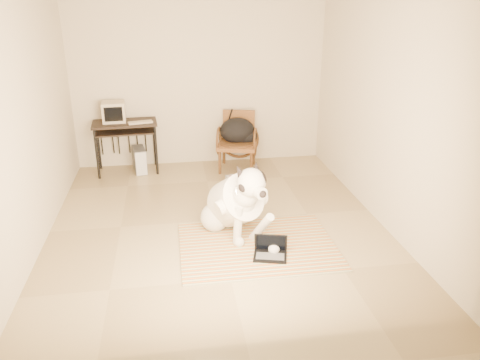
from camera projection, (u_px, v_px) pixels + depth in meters
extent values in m
plane|color=#9F8A61|center=(216.00, 220.00, 5.86)|extent=(4.50, 4.50, 0.00)
plane|color=beige|center=(200.00, 81.00, 7.42)|extent=(4.50, 0.00, 4.50)
plane|color=beige|center=(247.00, 191.00, 3.29)|extent=(4.50, 0.00, 4.50)
plane|color=beige|center=(31.00, 122.00, 5.07)|extent=(0.00, 4.50, 4.50)
plane|color=beige|center=(379.00, 109.00, 5.64)|extent=(0.00, 4.50, 4.50)
cube|color=orange|center=(267.00, 272.00, 4.76)|extent=(1.72, 0.27, 0.02)
cube|color=#387F48|center=(262.00, 258.00, 5.00)|extent=(1.72, 0.27, 0.02)
cube|color=#4E366C|center=(258.00, 246.00, 5.24)|extent=(1.72, 0.27, 0.02)
cube|color=gold|center=(253.00, 235.00, 5.48)|extent=(1.72, 0.27, 0.02)
cube|color=#B2AF8A|center=(250.00, 225.00, 5.73)|extent=(1.72, 0.27, 0.02)
sphere|color=silver|center=(215.00, 217.00, 5.55)|extent=(0.34, 0.34, 0.34)
sphere|color=silver|center=(239.00, 211.00, 5.70)|extent=(0.34, 0.34, 0.34)
ellipsoid|color=silver|center=(227.00, 213.00, 5.60)|extent=(0.42, 0.38, 0.35)
ellipsoid|color=silver|center=(236.00, 201.00, 5.35)|extent=(0.68, 0.88, 0.74)
cylinder|color=silver|center=(235.00, 201.00, 5.36)|extent=(0.72, 0.80, 0.68)
sphere|color=silver|center=(246.00, 194.00, 5.11)|extent=(0.29, 0.29, 0.29)
sphere|color=silver|center=(251.00, 183.00, 4.96)|extent=(0.32, 0.32, 0.32)
ellipsoid|color=black|center=(255.00, 180.00, 4.97)|extent=(0.24, 0.27, 0.23)
cylinder|color=silver|center=(258.00, 191.00, 4.87)|extent=(0.18, 0.20, 0.13)
sphere|color=black|center=(263.00, 194.00, 4.80)|extent=(0.08, 0.08, 0.08)
cone|color=black|center=(240.00, 172.00, 4.92)|extent=(0.18, 0.18, 0.20)
cone|color=black|center=(256.00, 168.00, 5.02)|extent=(0.16, 0.19, 0.20)
torus|color=white|center=(247.00, 191.00, 5.08)|extent=(0.31, 0.23, 0.25)
cylinder|color=silver|center=(238.00, 225.00, 5.18)|extent=(0.14, 0.17, 0.47)
cylinder|color=silver|center=(261.00, 228.00, 5.18)|extent=(0.24, 0.43, 0.48)
sphere|color=silver|center=(239.00, 242.00, 5.23)|extent=(0.12, 0.12, 0.12)
sphere|color=silver|center=(274.00, 249.00, 5.08)|extent=(0.13, 0.13, 0.13)
cone|color=black|center=(215.00, 214.00, 5.89)|extent=(0.37, 0.42, 0.12)
cube|color=black|center=(270.00, 257.00, 4.99)|extent=(0.40, 0.33, 0.02)
cube|color=#535356|center=(270.00, 256.00, 4.98)|extent=(0.33, 0.22, 0.00)
cube|color=black|center=(271.00, 242.00, 5.03)|extent=(0.36, 0.17, 0.23)
cube|color=black|center=(271.00, 243.00, 5.02)|extent=(0.32, 0.15, 0.20)
cube|color=black|center=(125.00, 123.00, 7.18)|extent=(1.00, 0.60, 0.03)
cube|color=black|center=(125.00, 132.00, 7.18)|extent=(0.89, 0.49, 0.02)
cylinder|color=black|center=(97.00, 155.00, 7.04)|extent=(0.04, 0.04, 0.78)
cylinder|color=black|center=(99.00, 146.00, 7.45)|extent=(0.04, 0.04, 0.78)
cylinder|color=black|center=(156.00, 151.00, 7.22)|extent=(0.04, 0.04, 0.78)
cylinder|color=black|center=(155.00, 142.00, 7.63)|extent=(0.04, 0.04, 0.78)
cube|color=#BAAA91|center=(114.00, 112.00, 7.15)|extent=(0.36, 0.34, 0.31)
cube|color=black|center=(113.00, 114.00, 7.01)|extent=(0.27, 0.03, 0.22)
cube|color=#BAAA91|center=(140.00, 122.00, 7.12)|extent=(0.38, 0.21, 0.02)
cube|color=#535356|center=(140.00, 160.00, 7.39)|extent=(0.24, 0.43, 0.39)
cube|color=silver|center=(141.00, 164.00, 7.21)|extent=(0.17, 0.04, 0.37)
cube|color=brown|center=(237.00, 145.00, 7.42)|extent=(0.72, 0.71, 0.06)
cylinder|color=#3A210F|center=(237.00, 143.00, 7.41)|extent=(0.56, 0.56, 0.04)
cube|color=brown|center=(239.00, 124.00, 7.57)|extent=(0.51, 0.17, 0.45)
cylinder|color=#3A210F|center=(220.00, 163.00, 7.30)|extent=(0.05, 0.05, 0.37)
cylinder|color=#3A210F|center=(224.00, 153.00, 7.76)|extent=(0.05, 0.05, 0.37)
cylinder|color=#3A210F|center=(251.00, 164.00, 7.25)|extent=(0.05, 0.05, 0.37)
cylinder|color=#3A210F|center=(254.00, 154.00, 7.71)|extent=(0.05, 0.05, 0.37)
ellipsoid|color=black|center=(237.00, 131.00, 7.42)|extent=(0.55, 0.46, 0.41)
ellipsoid|color=black|center=(247.00, 136.00, 7.42)|extent=(0.34, 0.28, 0.24)
cube|color=silver|center=(234.00, 184.00, 6.92)|extent=(0.23, 0.36, 0.03)
cube|color=#96959B|center=(234.00, 181.00, 6.90)|extent=(0.22, 0.35, 0.11)
cube|color=maroon|center=(234.00, 179.00, 6.89)|extent=(0.10, 0.18, 0.02)
cube|color=silver|center=(245.00, 189.00, 6.77)|extent=(0.25, 0.28, 0.03)
cube|color=#96959B|center=(245.00, 186.00, 6.76)|extent=(0.24, 0.27, 0.09)
cube|color=maroon|center=(245.00, 184.00, 6.74)|extent=(0.12, 0.14, 0.02)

